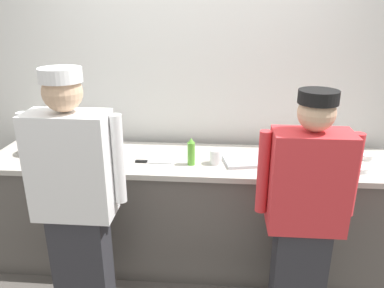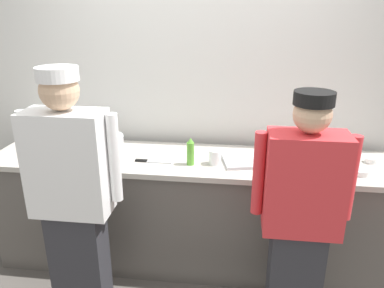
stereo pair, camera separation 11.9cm
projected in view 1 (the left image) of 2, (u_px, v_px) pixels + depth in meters
name	position (u px, v px, depth m)	size (l,w,h in m)	color
ground_plane	(187.00, 288.00, 2.83)	(9.00, 9.00, 0.00)	#514C47
wall_back	(196.00, 75.00, 3.09)	(4.86, 0.10, 2.96)	silver
prep_counter	(191.00, 211.00, 3.00)	(3.10, 0.67, 0.92)	#56514C
chef_near_left	(75.00, 200.00, 2.25)	(0.61, 0.24, 1.70)	#2D2D33
chef_center	(305.00, 214.00, 2.22)	(0.58, 0.24, 1.60)	#2D2D33
plate_stack_front	(330.00, 152.00, 2.83)	(0.23, 0.23, 0.10)	white
plate_stack_rear	(32.00, 148.00, 2.93)	(0.21, 0.21, 0.08)	white
mixing_bowl_steel	(100.00, 145.00, 2.93)	(0.35, 0.35, 0.13)	#B7BABF
sheet_tray	(256.00, 159.00, 2.80)	(0.48, 0.29, 0.02)	#B7BABF
squeeze_bottle_primary	(191.00, 152.00, 2.70)	(0.05, 0.05, 0.21)	#56A333
squeeze_bottle_secondary	(311.00, 155.00, 2.65)	(0.06, 0.06, 0.20)	orange
ramekin_orange_sauce	(367.00, 157.00, 2.82)	(0.08, 0.08, 0.04)	white
ramekin_yellow_sauce	(360.00, 169.00, 2.61)	(0.10, 0.10, 0.04)	white
deli_cup	(216.00, 157.00, 2.73)	(0.09, 0.09, 0.11)	white
chefs_knife	(151.00, 162.00, 2.76)	(0.27, 0.03, 0.02)	#B7BABF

